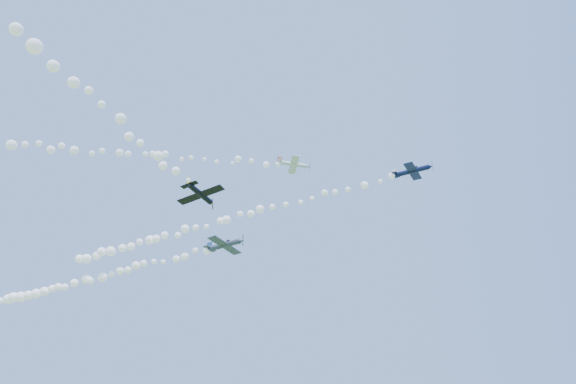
% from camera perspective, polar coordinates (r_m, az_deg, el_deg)
% --- Properties ---
extents(plane_white, '(6.03, 6.43, 2.40)m').
position_cam_1_polar(plane_white, '(85.62, 0.67, 3.31)').
color(plane_white, silver).
extents(smoke_trail_white, '(66.23, 25.08, 2.66)m').
position_cam_1_polar(smoke_trail_white, '(89.15, -23.63, 4.62)').
color(smoke_trail_white, white).
extents(plane_navy, '(6.57, 6.88, 2.06)m').
position_cam_1_polar(plane_navy, '(77.66, 14.55, 2.45)').
color(plane_navy, '#0E133E').
extents(smoke_trail_navy, '(69.15, 19.32, 2.61)m').
position_cam_1_polar(smoke_trail_navy, '(90.53, -8.98, -3.73)').
color(smoke_trail_navy, white).
extents(plane_grey, '(8.18, 8.66, 2.35)m').
position_cam_1_polar(plane_grey, '(88.53, -7.50, -6.24)').
color(plane_grey, '#383F52').
extents(smoke_trail_grey, '(68.59, 20.71, 3.56)m').
position_cam_1_polar(smoke_trail_grey, '(113.05, -23.88, -9.86)').
color(smoke_trail_grey, white).
extents(plane_black, '(7.17, 6.80, 1.82)m').
position_cam_1_polar(plane_black, '(69.22, -10.32, -0.26)').
color(plane_black, black).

